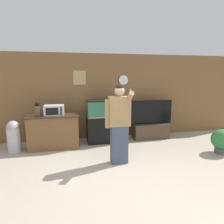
% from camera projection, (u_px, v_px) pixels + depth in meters
% --- Properties ---
extents(ground_plane, '(18.00, 18.00, 0.00)m').
position_uv_depth(ground_plane, '(127.00, 182.00, 3.71)').
color(ground_plane, '#B2A893').
extents(wall_back_paneled, '(10.00, 0.08, 2.60)m').
position_uv_depth(wall_back_paneled, '(102.00, 97.00, 6.21)').
color(wall_back_paneled, brown).
rests_on(wall_back_paneled, ground_plane).
extents(counter_island, '(1.35, 0.62, 0.91)m').
position_uv_depth(counter_island, '(54.00, 131.00, 5.40)').
color(counter_island, brown).
rests_on(counter_island, ground_plane).
extents(microwave, '(0.51, 0.38, 0.27)m').
position_uv_depth(microwave, '(54.00, 110.00, 5.30)').
color(microwave, silver).
rests_on(microwave, counter_island).
extents(knife_block, '(0.13, 0.10, 0.36)m').
position_uv_depth(knife_block, '(38.00, 111.00, 5.18)').
color(knife_block, brown).
rests_on(knife_block, counter_island).
extents(aquarium_on_stand, '(1.01, 0.45, 1.25)m').
position_uv_depth(aquarium_on_stand, '(104.00, 121.00, 5.83)').
color(aquarium_on_stand, black).
rests_on(aquarium_on_stand, ground_plane).
extents(tv_on_stand, '(1.33, 0.40, 1.20)m').
position_uv_depth(tv_on_stand, '(151.00, 127.00, 6.22)').
color(tv_on_stand, '#4C3828').
rests_on(tv_on_stand, ground_plane).
extents(person_standing, '(0.56, 0.42, 1.77)m').
position_uv_depth(person_standing, '(119.00, 123.00, 4.36)').
color(person_standing, '#424C66').
rests_on(person_standing, ground_plane).
extents(potted_plant, '(0.51, 0.51, 0.62)m').
position_uv_depth(potted_plant, '(222.00, 140.00, 5.02)').
color(potted_plant, '#4C4C51').
rests_on(potted_plant, ground_plane).
extents(trash_bin, '(0.33, 0.33, 0.82)m').
position_uv_depth(trash_bin, '(14.00, 136.00, 5.11)').
color(trash_bin, '#B7B7BC').
rests_on(trash_bin, ground_plane).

